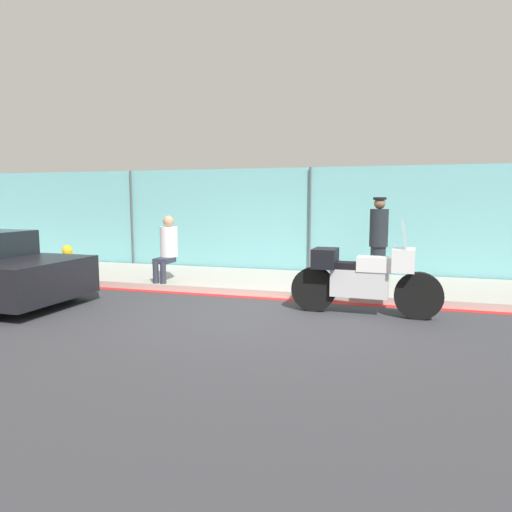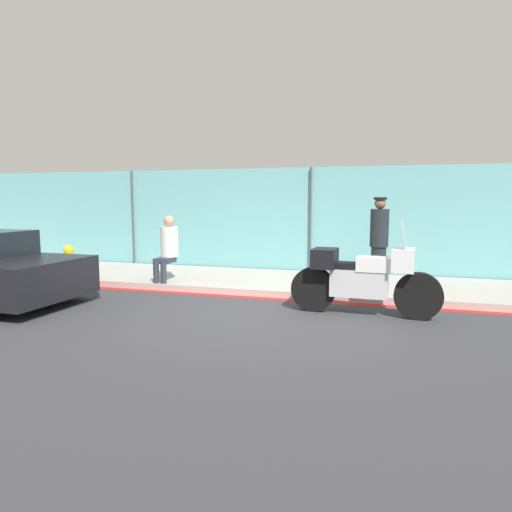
{
  "view_description": "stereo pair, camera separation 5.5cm",
  "coord_description": "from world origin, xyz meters",
  "px_view_note": "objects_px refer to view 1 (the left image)",
  "views": [
    {
      "loc": [
        1.75,
        -6.62,
        1.76
      ],
      "look_at": [
        -0.51,
        1.08,
        0.76
      ],
      "focal_mm": 32.0,
      "sensor_mm": 36.0,
      "label": 1
    },
    {
      "loc": [
        1.8,
        -6.61,
        1.76
      ],
      "look_at": [
        -0.51,
        1.08,
        0.76
      ],
      "focal_mm": 32.0,
      "sensor_mm": 36.0,
      "label": 2
    }
  ],
  "objects_px": {
    "person_seated_on_curb": "(167,245)",
    "officer_standing": "(379,240)",
    "motorcycle": "(363,277)",
    "fire_hydrant": "(68,259)"
  },
  "relations": [
    {
      "from": "motorcycle",
      "to": "fire_hydrant",
      "type": "distance_m",
      "value": 6.89
    },
    {
      "from": "motorcycle",
      "to": "person_seated_on_curb",
      "type": "relative_size",
      "value": 1.73
    },
    {
      "from": "person_seated_on_curb",
      "to": "fire_hydrant",
      "type": "relative_size",
      "value": 2.17
    },
    {
      "from": "motorcycle",
      "to": "fire_hydrant",
      "type": "relative_size",
      "value": 3.76
    },
    {
      "from": "fire_hydrant",
      "to": "person_seated_on_curb",
      "type": "bearing_deg",
      "value": -8.45
    },
    {
      "from": "motorcycle",
      "to": "officer_standing",
      "type": "height_order",
      "value": "officer_standing"
    },
    {
      "from": "officer_standing",
      "to": "person_seated_on_curb",
      "type": "height_order",
      "value": "officer_standing"
    },
    {
      "from": "officer_standing",
      "to": "person_seated_on_curb",
      "type": "relative_size",
      "value": 1.28
    },
    {
      "from": "motorcycle",
      "to": "fire_hydrant",
      "type": "height_order",
      "value": "motorcycle"
    },
    {
      "from": "person_seated_on_curb",
      "to": "officer_standing",
      "type": "bearing_deg",
      "value": 12.02
    }
  ]
}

